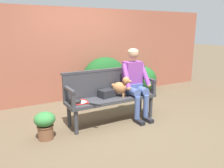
% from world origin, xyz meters
% --- Properties ---
extents(ground_plane, '(40.00, 40.00, 0.00)m').
position_xyz_m(ground_plane, '(0.00, 0.00, 0.00)').
color(ground_plane, brown).
extents(brick_garden_fence, '(8.00, 0.30, 2.19)m').
position_xyz_m(brick_garden_fence, '(0.00, 1.83, 1.10)').
color(brick_garden_fence, '#9E5642').
rests_on(brick_garden_fence, ground).
extents(hedge_bush_mid_right, '(0.90, 0.80, 0.71)m').
position_xyz_m(hedge_bush_mid_right, '(1.73, 1.47, 0.36)').
color(hedge_bush_mid_right, '#1E5B23').
rests_on(hedge_bush_mid_right, ground).
extents(hedge_bush_mid_left, '(1.16, 0.73, 1.03)m').
position_xyz_m(hedge_bush_mid_left, '(0.58, 1.42, 0.52)').
color(hedge_bush_mid_left, '#194C1E').
rests_on(hedge_bush_mid_left, ground).
extents(garden_bench, '(1.71, 0.47, 0.48)m').
position_xyz_m(garden_bench, '(0.00, 0.00, 0.41)').
color(garden_bench, '#38383D').
rests_on(garden_bench, ground).
extents(bench_backrest, '(1.75, 0.06, 0.50)m').
position_xyz_m(bench_backrest, '(0.00, 0.21, 0.73)').
color(bench_backrest, '#38383D').
rests_on(bench_backrest, garden_bench).
extents(bench_armrest_left_end, '(0.06, 0.47, 0.28)m').
position_xyz_m(bench_armrest_left_end, '(-0.81, -0.08, 0.68)').
color(bench_armrest_left_end, '#38383D').
rests_on(bench_armrest_left_end, garden_bench).
extents(bench_armrest_right_end, '(0.06, 0.47, 0.28)m').
position_xyz_m(bench_armrest_right_end, '(0.81, -0.08, 0.68)').
color(bench_armrest_right_end, '#38383D').
rests_on(bench_armrest_right_end, garden_bench).
extents(person_seated, '(0.56, 0.64, 1.35)m').
position_xyz_m(person_seated, '(0.49, -0.01, 0.75)').
color(person_seated, black).
rests_on(person_seated, ground).
extents(dog_on_bench, '(0.33, 0.33, 0.38)m').
position_xyz_m(dog_on_bench, '(0.18, -0.04, 0.66)').
color(dog_on_bench, '#AD7042').
rests_on(dog_on_bench, garden_bench).
extents(tennis_racket, '(0.45, 0.55, 0.03)m').
position_xyz_m(tennis_racket, '(-0.62, -0.02, 0.49)').
color(tennis_racket, red).
rests_on(tennis_racket, garden_bench).
extents(baseball_glove, '(0.27, 0.25, 0.09)m').
position_xyz_m(baseball_glove, '(-0.72, -0.02, 0.52)').
color(baseball_glove, black).
rests_on(baseball_glove, garden_bench).
extents(sports_bag, '(0.31, 0.25, 0.14)m').
position_xyz_m(sports_bag, '(-0.08, 0.06, 0.55)').
color(sports_bag, '#232328').
rests_on(sports_bag, garden_bench).
extents(potted_plant, '(0.33, 0.33, 0.44)m').
position_xyz_m(potted_plant, '(-1.26, -0.09, 0.25)').
color(potted_plant, brown).
rests_on(potted_plant, ground).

